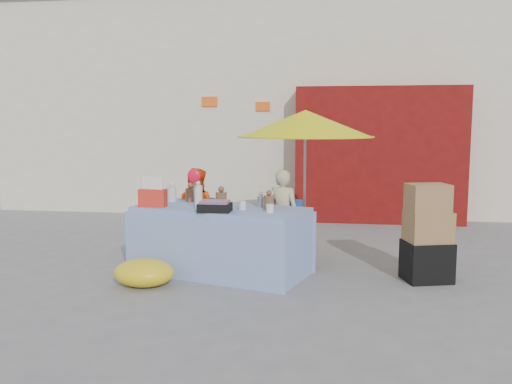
% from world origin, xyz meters
% --- Properties ---
extents(ground, '(80.00, 80.00, 0.00)m').
position_xyz_m(ground, '(0.00, 0.00, 0.00)').
color(ground, slate).
rests_on(ground, ground).
extents(backdrop, '(14.00, 8.00, 7.80)m').
position_xyz_m(backdrop, '(0.52, 7.52, 3.10)').
color(backdrop, silver).
rests_on(backdrop, ground).
extents(market_table, '(2.41, 1.63, 1.34)m').
position_xyz_m(market_table, '(-0.08, 0.20, 0.44)').
color(market_table, '#90A7E6').
rests_on(market_table, ground).
extents(chair_left, '(0.56, 0.55, 0.85)m').
position_xyz_m(chair_left, '(-0.61, 0.87, 0.26)').
color(chair_left, '#204895').
rests_on(chair_left, ground).
extents(chair_right, '(0.56, 0.55, 0.85)m').
position_xyz_m(chair_right, '(0.64, 0.87, 0.26)').
color(chair_right, '#204895').
rests_on(chair_right, ground).
extents(vendor_orange, '(0.70, 0.59, 1.28)m').
position_xyz_m(vendor_orange, '(-0.61, 1.01, 0.64)').
color(vendor_orange, '#F5450C').
rests_on(vendor_orange, ground).
extents(vendor_beige, '(0.51, 0.39, 1.28)m').
position_xyz_m(vendor_beige, '(0.64, 1.01, 0.64)').
color(vendor_beige, beige).
rests_on(vendor_beige, ground).
extents(umbrella, '(1.90, 1.90, 2.09)m').
position_xyz_m(umbrella, '(0.94, 1.16, 1.89)').
color(umbrella, gray).
rests_on(umbrella, ground).
extents(box_stack, '(0.63, 0.57, 1.19)m').
position_xyz_m(box_stack, '(2.48, 0.19, 0.55)').
color(box_stack, black).
rests_on(box_stack, ground).
extents(tarp_bundle, '(0.73, 0.59, 0.32)m').
position_xyz_m(tarp_bundle, '(-0.84, -0.51, 0.16)').
color(tarp_bundle, yellow).
rests_on(tarp_bundle, ground).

